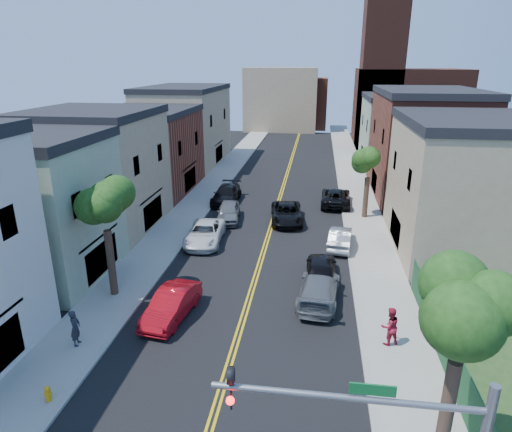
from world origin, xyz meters
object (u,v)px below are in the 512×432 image
at_px(fire_hydrant, 48,393).
at_px(pedestrian_right, 390,326).
at_px(silver_car_right, 340,238).
at_px(white_pickup, 205,233).
at_px(red_sedan, 172,305).
at_px(grey_car_left, 229,212).
at_px(dark_car_right_far, 336,197).
at_px(grey_car_right, 319,289).
at_px(black_car_right, 321,268).
at_px(pedestrian_left, 75,328).
at_px(black_suv_lane, 287,213).
at_px(black_car_left, 226,194).

bearing_deg(fire_hydrant, pedestrian_right, 22.46).
relative_size(silver_car_right, pedestrian_right, 2.32).
xyz_separation_m(white_pickup, silver_car_right, (10.11, 0.53, -0.03)).
bearing_deg(white_pickup, red_sedan, -89.32).
bearing_deg(grey_car_left, red_sedan, -96.89).
bearing_deg(red_sedan, dark_car_right_far, 74.08).
distance_m(grey_car_right, black_car_right, 2.62).
bearing_deg(pedestrian_left, fire_hydrant, -177.03).
distance_m(red_sedan, black_car_right, 9.61).
xyz_separation_m(black_car_right, pedestrian_left, (-11.59, -8.62, 0.26)).
distance_m(grey_car_right, fire_hydrant, 14.42).
bearing_deg(grey_car_right, silver_car_right, -95.62).
distance_m(black_car_right, pedestrian_left, 14.45).
bearing_deg(dark_car_right_far, fire_hydrant, 68.62).
distance_m(black_car_right, pedestrian_right, 7.28).
relative_size(white_pickup, black_suv_lane, 0.98).
distance_m(black_car_left, pedestrian_right, 25.03).
bearing_deg(black_car_left, grey_car_right, -62.26).
bearing_deg(silver_car_right, pedestrian_left, 53.38).
height_order(black_car_left, silver_car_right, black_car_left).
relative_size(white_pickup, grey_car_right, 1.01).
bearing_deg(pedestrian_right, pedestrian_left, -15.70).
relative_size(red_sedan, pedestrian_right, 2.43).
height_order(pedestrian_left, fire_hydrant, pedestrian_left).
xyz_separation_m(red_sedan, silver_car_right, (9.30, 10.96, -0.04)).
xyz_separation_m(grey_car_right, silver_car_right, (1.52, 8.11, -0.05)).
bearing_deg(black_car_right, silver_car_right, -103.00).
xyz_separation_m(silver_car_right, dark_car_right_far, (0.00, 10.42, 0.07)).
bearing_deg(white_pickup, pedestrian_left, -105.76).
height_order(white_pickup, fire_hydrant, white_pickup).
relative_size(white_pickup, pedestrian_right, 2.84).
xyz_separation_m(white_pickup, pedestrian_right, (11.94, -11.47, 0.35)).
bearing_deg(grey_car_right, pedestrian_left, 32.64).
relative_size(black_car_left, black_suv_lane, 1.00).
relative_size(red_sedan, white_pickup, 0.86).
relative_size(red_sedan, black_suv_lane, 0.84).
height_order(pedestrian_right, fire_hydrant, pedestrian_right).
xyz_separation_m(black_car_left, pedestrian_left, (-2.46, -23.86, 0.25)).
bearing_deg(fire_hydrant, black_suv_lane, 70.90).
bearing_deg(black_suv_lane, black_car_right, -80.86).
bearing_deg(dark_car_right_far, black_car_right, 86.96).
bearing_deg(red_sedan, silver_car_right, 57.27).
xyz_separation_m(black_car_left, dark_car_right_far, (10.54, 0.66, -0.00)).
relative_size(pedestrian_right, fire_hydrant, 2.81).
height_order(black_car_right, pedestrian_left, pedestrian_left).
bearing_deg(grey_car_left, black_car_left, 96.68).
distance_m(white_pickup, dark_car_right_far, 14.90).
xyz_separation_m(grey_car_left, black_car_right, (7.90, -10.10, 0.01)).
distance_m(white_pickup, grey_car_left, 5.21).
bearing_deg(fire_hydrant, white_pickup, 83.10).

